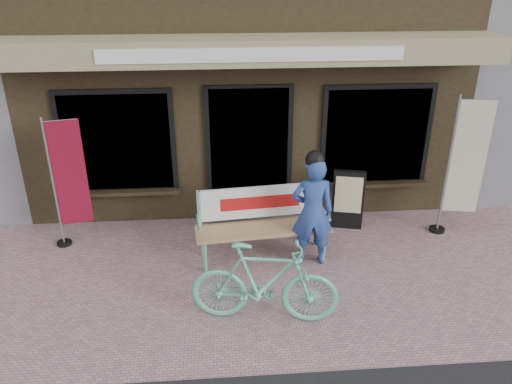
{
  "coord_description": "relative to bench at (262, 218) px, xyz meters",
  "views": [
    {
      "loc": [
        -0.47,
        -5.31,
        3.87
      ],
      "look_at": [
        0.01,
        0.7,
        1.05
      ],
      "focal_mm": 35.0,
      "sensor_mm": 36.0,
      "label": 1
    }
  ],
  "objects": [
    {
      "name": "person",
      "position": [
        0.66,
        -0.25,
        0.22
      ],
      "size": [
        0.58,
        0.39,
        1.66
      ],
      "rotation": [
        0.0,
        0.0,
        -0.03
      ],
      "color": "#29468F",
      "rests_on": "ground"
    },
    {
      "name": "menu_stand",
      "position": [
        1.4,
        0.68,
        -0.1
      ],
      "size": [
        0.49,
        0.21,
        0.97
      ],
      "rotation": [
        0.0,
        0.0,
        -0.24
      ],
      "color": "black",
      "rests_on": "ground"
    },
    {
      "name": "nobori_red",
      "position": [
        -2.73,
        0.55,
        0.42
      ],
      "size": [
        0.59,
        0.26,
        1.97
      ],
      "rotation": [
        0.0,
        0.0,
        0.24
      ],
      "color": "gray",
      "rests_on": "ground"
    },
    {
      "name": "storefront",
      "position": [
        -0.1,
        4.14,
        2.4
      ],
      "size": [
        7.0,
        6.77,
        6.0
      ],
      "color": "black",
      "rests_on": "ground"
    },
    {
      "name": "ground",
      "position": [
        -0.1,
        -0.82,
        -0.6
      ],
      "size": [
        70.0,
        70.0,
        0.0
      ],
      "primitive_type": "plane",
      "color": "#AA8289",
      "rests_on": "ground"
    },
    {
      "name": "bicycle",
      "position": [
        -0.1,
        -1.44,
        -0.08
      ],
      "size": [
        1.77,
        0.76,
        1.03
      ],
      "primitive_type": "imported",
      "rotation": [
        0.0,
        0.0,
        1.41
      ],
      "color": "#64C3A3",
      "rests_on": "ground"
    },
    {
      "name": "bench",
      "position": [
        0.0,
        0.0,
        0.0
      ],
      "size": [
        1.91,
        0.67,
        1.01
      ],
      "rotation": [
        0.0,
        0.0,
        0.1
      ],
      "color": "#64C3A3",
      "rests_on": "ground"
    },
    {
      "name": "nobori_cream",
      "position": [
        3.02,
        0.42,
        0.53
      ],
      "size": [
        0.65,
        0.28,
        2.17
      ],
      "rotation": [
        0.0,
        0.0,
        -0.19
      ],
      "color": "gray",
      "rests_on": "ground"
    }
  ]
}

